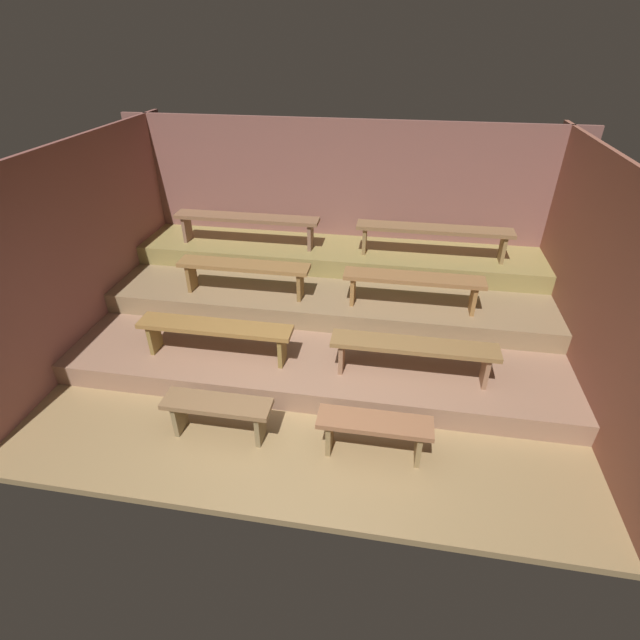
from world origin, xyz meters
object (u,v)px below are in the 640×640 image
(bench_middle_right, at_px, (413,282))
(bench_upper_left, at_px, (247,221))
(bench_upper_right, at_px, (434,232))
(bench_lower_left, at_px, (215,330))
(bench_lower_right, at_px, (414,349))
(bench_middle_left, at_px, (244,269))
(bench_floor_right, at_px, (374,428))
(bench_floor_left, at_px, (218,409))

(bench_middle_right, relative_size, bench_upper_left, 0.81)
(bench_upper_left, distance_m, bench_upper_right, 2.73)
(bench_lower_left, xyz_separation_m, bench_lower_right, (2.28, 0.00, 0.00))
(bench_upper_left, bearing_deg, bench_upper_right, 0.00)
(bench_middle_left, height_order, bench_upper_left, bench_upper_left)
(bench_middle_left, xyz_separation_m, bench_upper_right, (2.47, 1.03, 0.28))
(bench_lower_right, relative_size, bench_upper_right, 0.84)
(bench_lower_left, xyz_separation_m, bench_middle_right, (2.25, 1.09, 0.27))
(bench_floor_right, bearing_deg, bench_upper_left, 124.87)
(bench_middle_left, xyz_separation_m, bench_upper_left, (-0.25, 1.03, 0.28))
(bench_floor_right, distance_m, bench_upper_right, 3.26)
(bench_middle_left, bearing_deg, bench_middle_right, 0.00)
(bench_upper_left, relative_size, bench_upper_right, 1.00)
(bench_floor_left, bearing_deg, bench_middle_right, 47.30)
(bench_lower_right, height_order, bench_upper_left, bench_upper_left)
(bench_floor_right, relative_size, bench_lower_left, 0.61)
(bench_middle_left, distance_m, bench_middle_right, 2.22)
(bench_middle_right, bearing_deg, bench_lower_left, -154.08)
(bench_floor_left, distance_m, bench_middle_right, 2.86)
(bench_upper_left, xyz_separation_m, bench_upper_right, (2.73, 0.00, 0.00))
(bench_floor_right, height_order, bench_upper_left, bench_upper_left)
(bench_middle_left, relative_size, bench_upper_right, 0.81)
(bench_upper_left, bearing_deg, bench_middle_left, -76.15)
(bench_floor_left, height_order, bench_middle_left, bench_middle_left)
(bench_floor_left, bearing_deg, bench_upper_left, 100.44)
(bench_floor_right, xyz_separation_m, bench_lower_left, (-1.93, 0.97, 0.29))
(bench_upper_left, bearing_deg, bench_lower_right, -40.35)
(bench_floor_right, bearing_deg, bench_lower_left, 153.36)
(bench_lower_left, height_order, bench_upper_left, bench_upper_left)
(bench_floor_left, relative_size, bench_middle_left, 0.63)
(bench_middle_left, distance_m, bench_upper_left, 1.10)
(bench_floor_left, height_order, bench_lower_right, bench_lower_right)
(bench_floor_right, bearing_deg, bench_upper_right, 79.56)
(bench_upper_right, bearing_deg, bench_middle_right, -103.85)
(bench_middle_right, bearing_deg, bench_floor_left, -132.70)
(bench_upper_right, bearing_deg, bench_upper_left, 180.00)
(bench_floor_right, distance_m, bench_middle_left, 2.86)
(bench_lower_left, height_order, bench_middle_left, bench_middle_left)
(bench_middle_left, relative_size, bench_middle_right, 1.00)
(bench_middle_left, bearing_deg, bench_upper_right, 22.69)
(bench_lower_right, height_order, bench_middle_left, bench_middle_left)
(bench_middle_left, height_order, bench_middle_right, same)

